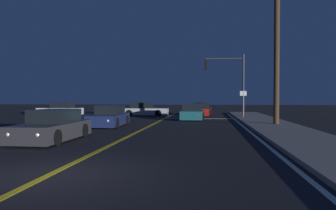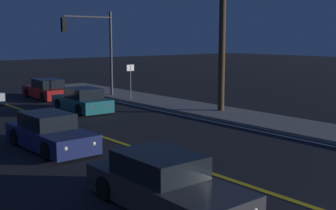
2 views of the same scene
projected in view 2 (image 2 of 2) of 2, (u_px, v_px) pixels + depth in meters
The scene contains 11 objects.
sidewalk_right at pixel (260, 120), 21.83m from camera, with size 3.20×42.49×0.15m, color gray.
lane_line_center at pixel (129, 146), 16.91m from camera, with size 0.20×40.13×0.01m, color gold.
lane_line_edge_right at pixel (235, 126), 20.69m from camera, with size 0.16×40.13×0.01m, color silver.
stop_bar at pixel (77, 106), 26.76m from camera, with size 6.29×0.50×0.01m, color silver.
car_following_oncoming_teal at pixel (82, 101), 24.87m from camera, with size 1.90×4.30×1.34m.
car_mid_block_navy at pixel (50, 133), 16.48m from camera, with size 1.92×4.54×1.34m.
car_distant_tail_charcoal at pixel (164, 185), 10.70m from camera, with size 1.92×4.68×1.34m.
car_side_waiting_red at pixel (47, 90), 30.10m from camera, with size 2.00×4.76×1.34m.
traffic_signal_near_right at pixel (94, 41), 29.58m from camera, with size 3.75×0.28×5.91m.
utility_pole_right at pixel (222, 21), 23.58m from camera, with size 1.47×0.36×9.81m.
street_sign_corner at pixel (130, 76), 28.41m from camera, with size 0.56×0.06×2.46m.
Camera 2 is at (-9.26, -1.90, 4.14)m, focal length 46.82 mm.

